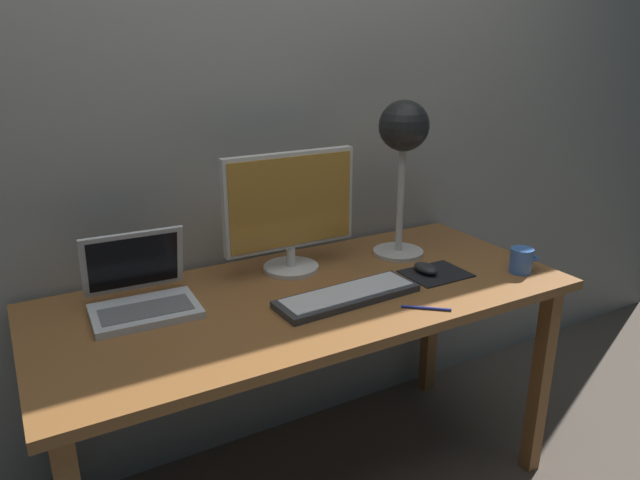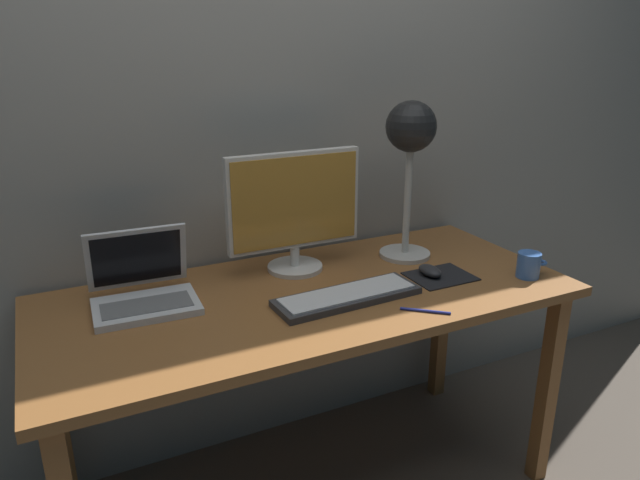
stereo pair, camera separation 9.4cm
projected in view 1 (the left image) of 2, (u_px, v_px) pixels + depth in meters
The scene contains 10 objects.
back_wall at pixel (250, 91), 1.92m from camera, with size 4.80×0.06×2.60m, color #9E998E.
desk at pixel (309, 316), 1.80m from camera, with size 1.60×0.70×0.74m.
monitor at pixel (290, 208), 1.87m from camera, with size 0.45×0.18×0.39m.
keyboard_main at pixel (347, 295), 1.72m from camera, with size 0.45×0.16×0.03m.
laptop at pixel (140, 287), 1.66m from camera, with size 0.30×0.27×0.21m.
desk_lamp at pixel (403, 140), 1.95m from camera, with size 0.18×0.18×0.54m.
mousepad at pixel (436, 274), 1.90m from camera, with size 0.20×0.16×0.00m, color black.
mouse at pixel (426, 268), 1.90m from camera, with size 0.06×0.10×0.03m, color #28282B.
coffee_mug at pixel (522, 260), 1.91m from camera, with size 0.11×0.07×0.08m.
pen at pixel (426, 308), 1.66m from camera, with size 0.01×0.01×0.14m, color #2633A5.
Camera 1 is at (-0.77, -1.43, 1.47)m, focal length 32.94 mm.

